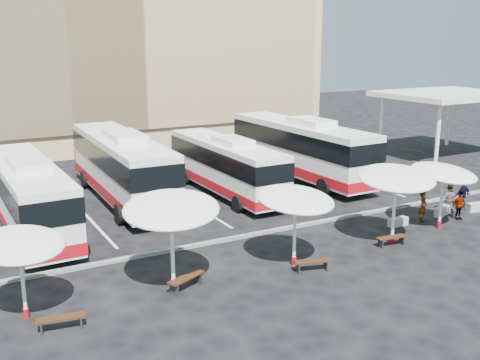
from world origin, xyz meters
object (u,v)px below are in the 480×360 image
wood_bench_3 (391,239)px  passenger_0 (423,207)px  conc_bench_2 (478,207)px  passenger_2 (459,206)px  conc_bench_1 (442,211)px  wood_bench_2 (312,263)px  passenger_3 (462,192)px  bus_1 (121,165)px  bus_3 (300,147)px  sunshade_1 (171,210)px  conc_bench_0 (398,222)px  sunshade_2 (295,200)px  sunshade_4 (444,173)px  bus_0 (28,193)px  bus_2 (225,164)px  sunshade_3 (396,178)px  passenger_1 (449,198)px  wood_bench_1 (186,280)px  sunshade_0 (19,245)px

wood_bench_3 → passenger_0: bearing=25.2°
conc_bench_2 → passenger_2: bearing=-166.8°
wood_bench_3 → conc_bench_1: 6.15m
wood_bench_2 → passenger_3: 13.38m
bus_1 → conc_bench_1: 18.44m
bus_3 → sunshade_1: size_ratio=2.80×
sunshade_1 → wood_bench_3: size_ratio=3.19×
conc_bench_0 → passenger_2: size_ratio=0.73×
sunshade_2 → conc_bench_2: sunshade_2 is taller
sunshade_4 → conc_bench_0: size_ratio=3.62×
bus_0 → conc_bench_2: size_ratio=9.59×
bus_1 → passenger_0: size_ratio=8.09×
bus_2 → passenger_2: (8.52, -10.62, -1.10)m
passenger_3 → conc_bench_2: bearing=102.4°
sunshade_4 → bus_0: bearing=152.5°
passenger_2 → passenger_3: (2.02, 1.51, 0.10)m
sunshade_3 → wood_bench_3: bearing=-138.8°
conc_bench_0 → passenger_1: passenger_1 is taller
bus_2 → conc_bench_0: (4.94, -9.85, -1.66)m
wood_bench_2 → passenger_3: (12.94, 3.34, 0.52)m
bus_0 → passenger_2: bus_0 is taller
bus_1 → passenger_1: bus_1 is taller
sunshade_4 → wood_bench_1: 14.42m
sunshade_4 → passenger_3: size_ratio=2.34×
bus_2 → passenger_2: 13.66m
bus_2 → wood_bench_3: size_ratio=7.64×
bus_2 → conc_bench_1: (8.34, -9.68, -1.63)m
passenger_0 → bus_3: bearing=62.7°
bus_2 → conc_bench_0: bearing=-63.4°
conc_bench_1 → conc_bench_2: conc_bench_1 is taller
bus_2 → conc_bench_1: size_ratio=9.05×
bus_2 → conc_bench_2: bus_2 is taller
sunshade_2 → passenger_1: sunshade_2 is taller
bus_0 → sunshade_0: 9.59m
conc_bench_1 → passenger_0: size_ratio=0.77×
sunshade_0 → sunshade_3: bearing=-2.1°
bus_2 → passenger_3: size_ratio=6.55×
bus_2 → passenger_3: bus_2 is taller
bus_0 → conc_bench_0: (16.75, -8.29, -1.76)m
conc_bench_1 → wood_bench_3: bearing=-159.5°
sunshade_3 → wood_bench_1: sunshade_3 is taller
bus_3 → conc_bench_1: size_ratio=10.59×
bus_0 → wood_bench_3: bearing=-36.5°
wood_bench_1 → passenger_0: 14.25m
wood_bench_1 → wood_bench_2: 5.35m
passenger_0 → bus_0: bearing=127.2°
bus_3 → wood_bench_1: bus_3 is taller
sunshade_3 → passenger_1: sunshade_3 is taller
sunshade_1 → sunshade_3: 11.00m
bus_0 → passenger_2: 22.29m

